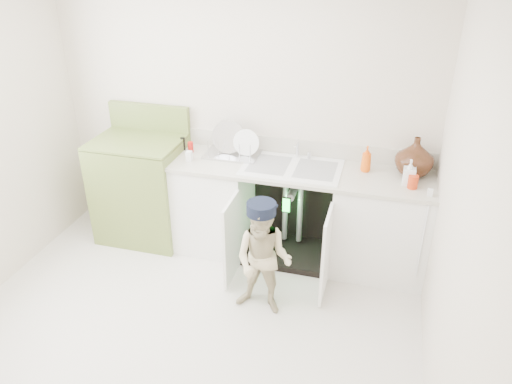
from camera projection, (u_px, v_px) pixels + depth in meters
ground at (186, 329)px, 3.83m from camera, size 3.50×3.50×0.00m
room_shell at (173, 185)px, 3.25m from camera, size 6.00×5.50×1.26m
counter_run at (294, 210)px, 4.51m from camera, size 2.44×1.02×1.23m
avocado_stove at (143, 187)px, 4.81m from camera, size 0.81×0.65×1.26m
repair_worker at (263, 259)px, 3.82m from camera, size 0.49×0.67×0.96m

